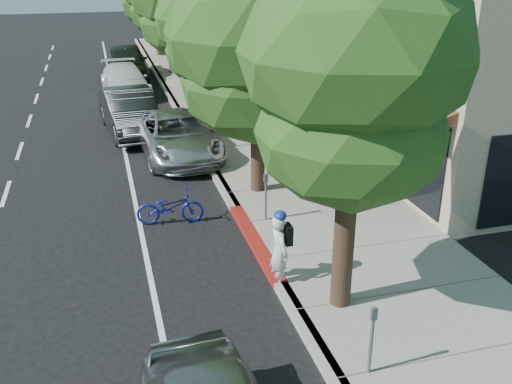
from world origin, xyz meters
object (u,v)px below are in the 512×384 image
object	(u,v)px
street_tree_2	(212,20)
pedestrian	(239,97)
street_tree_0	(356,60)
silver_suv	(176,135)
bicycle	(170,207)
cyclist	(279,251)
dark_sedan	(130,112)
dark_suv_far	(127,62)
white_pickup	(125,81)
street_tree_1	(258,37)

from	to	relation	value
street_tree_2	pedestrian	bearing A→B (deg)	52.93
street_tree_0	silver_suv	world-z (taller)	street_tree_0
bicycle	cyclist	bearing A→B (deg)	-147.12
cyclist	street_tree_0	bearing A→B (deg)	-148.41
bicycle	dark_sedan	world-z (taller)	dark_sedan
dark_suv_far	white_pickup	bearing A→B (deg)	-93.29
street_tree_0	pedestrian	size ratio (longest dim) A/B	4.69
street_tree_2	bicycle	distance (m)	8.63
street_tree_0	white_pickup	size ratio (longest dim) A/B	1.55
dark_suv_far	pedestrian	distance (m)	10.44
street_tree_1	bicycle	world-z (taller)	street_tree_1
street_tree_1	cyclist	distance (m)	6.13
cyclist	silver_suv	distance (m)	8.88
dark_suv_far	pedestrian	xyz separation A→B (m)	(3.91, -9.69, 0.05)
silver_suv	bicycle	bearing A→B (deg)	-104.71
street_tree_2	bicycle	size ratio (longest dim) A/B	4.02
street_tree_2	white_pickup	world-z (taller)	street_tree_2
silver_suv	dark_suv_far	world-z (taller)	dark_suv_far
street_tree_0	cyclist	xyz separation A→B (m)	(-0.89, 1.16, -4.09)
street_tree_0	street_tree_2	xyz separation A→B (m)	(0.00, 12.00, -0.62)
street_tree_1	white_pickup	xyz separation A→B (m)	(-2.89, 13.56, -3.75)
bicycle	dark_suv_far	xyz separation A→B (m)	(0.16, 18.74, 0.47)
street_tree_0	white_pickup	world-z (taller)	street_tree_0
street_tree_2	cyclist	size ratio (longest dim) A/B	4.30
street_tree_2	dark_suv_far	xyz separation A→B (m)	(-2.54, 11.50, -3.35)
silver_suv	cyclist	bearing A→B (deg)	-88.97
street_tree_1	white_pickup	size ratio (longest dim) A/B	1.49
street_tree_1	dark_sedan	world-z (taller)	street_tree_1
bicycle	dark_suv_far	distance (m)	18.75
street_tree_2	pedestrian	distance (m)	4.02
cyclist	pedestrian	world-z (taller)	pedestrian
cyclist	dark_suv_far	distance (m)	22.40
silver_suv	white_pickup	xyz separation A→B (m)	(-1.12, 9.56, -0.01)
dark_suv_far	street_tree_1	bearing A→B (deg)	-79.93
silver_suv	pedestrian	size ratio (longest dim) A/B	3.20
dark_sedan	white_pickup	xyz separation A→B (m)	(0.21, 6.41, -0.12)
street_tree_0	cyclist	world-z (taller)	street_tree_0
silver_suv	dark_sedan	world-z (taller)	dark_sedan
pedestrian	white_pickup	bearing A→B (deg)	-87.67
silver_suv	pedestrian	bearing A→B (deg)	45.90
dark_suv_far	pedestrian	world-z (taller)	dark_suv_far
street_tree_1	street_tree_2	bearing A→B (deg)	90.00
cyclist	white_pickup	xyz separation A→B (m)	(-2.00, 18.40, -0.08)
street_tree_2	dark_suv_far	bearing A→B (deg)	102.44
bicycle	pedestrian	world-z (taller)	pedestrian
street_tree_0	silver_suv	size ratio (longest dim) A/B	1.47
bicycle	pedestrian	size ratio (longest dim) A/B	1.05
bicycle	dark_suv_far	bearing A→B (deg)	5.66
street_tree_1	silver_suv	distance (m)	5.76
street_tree_1	white_pickup	bearing A→B (deg)	102.03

